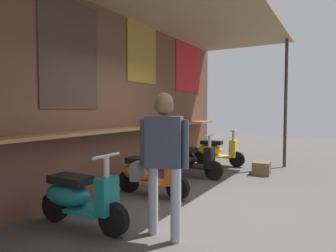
{
  "coord_description": "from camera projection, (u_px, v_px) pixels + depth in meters",
  "views": [
    {
      "loc": [
        -4.3,
        -1.78,
        1.5
      ],
      "look_at": [
        0.84,
        1.15,
        1.17
      ],
      "focal_mm": 32.18,
      "sensor_mm": 36.0,
      "label": 1
    }
  ],
  "objects": [
    {
      "name": "merchandise_crate",
      "position": [
        262.0,
        168.0,
        6.95
      ],
      "size": [
        0.5,
        0.42,
        0.29
      ],
      "primitive_type": "cube",
      "rotation": [
        0.0,
        0.0,
        0.09
      ],
      "color": "brown",
      "rests_on": "ground_plane"
    },
    {
      "name": "scooter_black",
      "position": [
        189.0,
        160.0,
        6.64
      ],
      "size": [
        0.46,
        1.4,
        0.97
      ],
      "rotation": [
        0.0,
        0.0,
        -1.54
      ],
      "color": "black",
      "rests_on": "ground_plane"
    },
    {
      "name": "scooter_teal",
      "position": [
        77.0,
        197.0,
        3.82
      ],
      "size": [
        0.46,
        1.4,
        0.97
      ],
      "rotation": [
        0.0,
        0.0,
        -1.56
      ],
      "color": "#197075",
      "rests_on": "ground_plane"
    },
    {
      "name": "scooter_yellow",
      "position": [
        216.0,
        151.0,
        8.08
      ],
      "size": [
        0.46,
        1.4,
        0.97
      ],
      "rotation": [
        0.0,
        0.0,
        -1.55
      ],
      "color": "gold",
      "rests_on": "ground_plane"
    },
    {
      "name": "market_stall_facade",
      "position": [
        113.0,
        83.0,
        5.48
      ],
      "size": [
        9.39,
        2.82,
        3.53
      ],
      "color": "brown",
      "rests_on": "ground_plane"
    },
    {
      "name": "ground_plane",
      "position": [
        205.0,
        205.0,
        4.69
      ],
      "size": [
        26.3,
        26.3,
        0.0
      ],
      "primitive_type": "plane",
      "color": "#474442"
    },
    {
      "name": "scooter_orange",
      "position": [
        148.0,
        173.0,
        5.23
      ],
      "size": [
        0.46,
        1.4,
        0.97
      ],
      "rotation": [
        0.0,
        0.0,
        -1.56
      ],
      "color": "orange",
      "rests_on": "ground_plane"
    },
    {
      "name": "shopper_with_handbag",
      "position": [
        163.0,
        150.0,
        3.47
      ],
      "size": [
        0.4,
        0.66,
        1.69
      ],
      "rotation": [
        0.0,
        0.0,
        3.43
      ],
      "color": "#999EA8",
      "rests_on": "ground_plane"
    }
  ]
}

